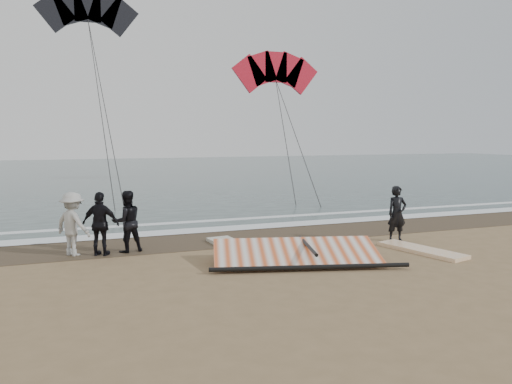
# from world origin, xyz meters

# --- Properties ---
(ground) EXTENTS (120.00, 120.00, 0.00)m
(ground) POSITION_xyz_m (0.00, 0.00, 0.00)
(ground) COLOR #8C704C
(ground) RESTS_ON ground
(sea) EXTENTS (120.00, 54.00, 0.02)m
(sea) POSITION_xyz_m (0.00, 33.00, 0.01)
(sea) COLOR #233838
(sea) RESTS_ON ground
(wet_sand) EXTENTS (120.00, 2.80, 0.01)m
(wet_sand) POSITION_xyz_m (0.00, 4.50, 0.01)
(wet_sand) COLOR #4C3D2B
(wet_sand) RESTS_ON ground
(foam_near) EXTENTS (120.00, 0.90, 0.01)m
(foam_near) POSITION_xyz_m (0.00, 5.90, 0.03)
(foam_near) COLOR white
(foam_near) RESTS_ON sea
(foam_far) EXTENTS (120.00, 0.45, 0.01)m
(foam_far) POSITION_xyz_m (0.00, 7.60, 0.03)
(foam_far) COLOR white
(foam_far) RESTS_ON sea
(man_main) EXTENTS (0.65, 0.45, 1.69)m
(man_main) POSITION_xyz_m (3.08, 2.24, 0.85)
(man_main) COLOR black
(man_main) RESTS_ON ground
(board_white) EXTENTS (1.34, 2.63, 0.10)m
(board_white) POSITION_xyz_m (2.90, 0.83, 0.05)
(board_white) COLOR white
(board_white) RESTS_ON ground
(board_cream) EXTENTS (1.02, 2.75, 0.11)m
(board_cream) POSITION_xyz_m (-1.86, 2.95, 0.06)
(board_cream) COLOR beige
(board_cream) RESTS_ON ground
(trio_cluster) EXTENTS (2.49, 1.34, 1.73)m
(trio_cluster) POSITION_xyz_m (-5.53, 3.61, 0.86)
(trio_cluster) COLOR black
(trio_cluster) RESTS_ON ground
(sail_rig) EXTENTS (4.68, 2.73, 0.52)m
(sail_rig) POSITION_xyz_m (-0.97, 0.98, 0.20)
(sail_rig) COLOR black
(sail_rig) RESTS_ON ground
(kite_red) EXTENTS (6.69, 6.06, 13.98)m
(kite_red) POSITION_xyz_m (6.80, 21.01, 7.19)
(kite_red) COLOR red
(kite_red) RESTS_ON ground
(kite_dark) EXTENTS (7.07, 6.67, 16.85)m
(kite_dark) POSITION_xyz_m (-4.85, 24.32, 10.85)
(kite_dark) COLOR black
(kite_dark) RESTS_ON ground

